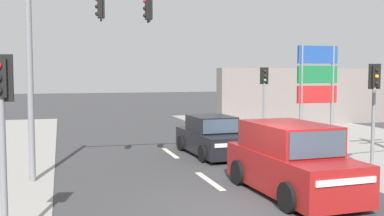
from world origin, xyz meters
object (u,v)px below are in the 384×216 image
object	(u,v)px
traffic_signal_mast	(75,43)
pedestal_signal_left_kerb	(2,119)
pedestal_signal_right_kerb	(374,98)
pedestal_signal_far_median	(264,90)
shopping_plaza_sign	(317,79)
sedan_receding_far	(212,137)
suv_oncoming_mid	(291,161)

from	to	relation	value
traffic_signal_mast	pedestal_signal_left_kerb	xyz separation A→B (m)	(-1.47, -5.40, -1.73)
pedestal_signal_right_kerb	pedestal_signal_far_median	xyz separation A→B (m)	(-0.21, 7.98, 0.00)
pedestal_signal_left_kerb	shopping_plaza_sign	size ratio (longest dim) A/B	0.77
shopping_plaza_sign	sedan_receding_far	distance (m)	6.88
pedestal_signal_left_kerb	suv_oncoming_mid	size ratio (longest dim) A/B	0.77
traffic_signal_mast	suv_oncoming_mid	xyz separation A→B (m)	(5.44, -3.33, -3.26)
sedan_receding_far	traffic_signal_mast	bearing A→B (deg)	-152.07
pedestal_signal_right_kerb	suv_oncoming_mid	world-z (taller)	pedestal_signal_right_kerb
sedan_receding_far	pedestal_signal_right_kerb	bearing A→B (deg)	-43.84
pedestal_signal_right_kerb	pedestal_signal_left_kerb	world-z (taller)	same
sedan_receding_far	suv_oncoming_mid	world-z (taller)	suv_oncoming_mid
suv_oncoming_mid	traffic_signal_mast	bearing A→B (deg)	148.55
pedestal_signal_right_kerb	suv_oncoming_mid	bearing A→B (deg)	-154.46
pedestal_signal_left_kerb	sedan_receding_far	size ratio (longest dim) A/B	0.83
pedestal_signal_far_median	sedan_receding_far	xyz separation A→B (m)	(-4.10, -3.84, -1.71)
shopping_plaza_sign	sedan_receding_far	world-z (taller)	shopping_plaza_sign
pedestal_signal_right_kerb	pedestal_signal_left_kerb	distance (m)	11.81
pedestal_signal_right_kerb	pedestal_signal_far_median	size ratio (longest dim) A/B	1.00
traffic_signal_mast	pedestal_signal_far_median	world-z (taller)	traffic_signal_mast
pedestal_signal_right_kerb	pedestal_signal_left_kerb	bearing A→B (deg)	-159.85
shopping_plaza_sign	traffic_signal_mast	bearing A→B (deg)	-156.28
traffic_signal_mast	pedestal_signal_right_kerb	world-z (taller)	traffic_signal_mast
traffic_signal_mast	shopping_plaza_sign	xyz separation A→B (m)	(11.41, 5.01, -1.16)
traffic_signal_mast	suv_oncoming_mid	bearing A→B (deg)	-31.45
sedan_receding_far	pedestal_signal_far_median	bearing A→B (deg)	43.10
pedestal_signal_far_median	suv_oncoming_mid	size ratio (longest dim) A/B	0.77
pedestal_signal_left_kerb	pedestal_signal_far_median	world-z (taller)	same
shopping_plaza_sign	sedan_receding_far	size ratio (longest dim) A/B	1.07
pedestal_signal_left_kerb	pedestal_signal_far_median	distance (m)	16.23
suv_oncoming_mid	pedestal_signal_right_kerb	bearing A→B (deg)	25.54
traffic_signal_mast	pedestal_signal_right_kerb	xyz separation A→B (m)	(9.62, -1.33, -1.73)
traffic_signal_mast	shopping_plaza_sign	size ratio (longest dim) A/B	1.30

